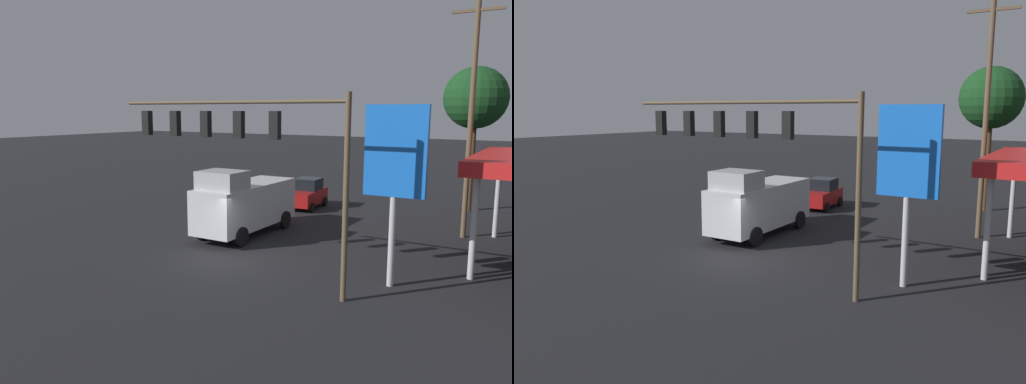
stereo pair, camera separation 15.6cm
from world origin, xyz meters
TOP-DOWN VIEW (x-y plane):
  - ground_plane at (0.00, 0.00)m, footprint 200.00×200.00m
  - traffic_signal_assembly at (-1.72, 1.86)m, footprint 9.91×0.43m
  - utility_pole at (-7.88, -9.56)m, footprint 2.40×0.26m
  - price_sign at (-6.84, -0.44)m, footprint 2.24×0.27m
  - hatchback_crossing at (2.46, -12.43)m, footprint 2.20×3.92m
  - delivery_truck at (2.03, -4.09)m, footprint 2.58×6.81m
  - street_tree at (-6.94, -17.12)m, footprint 3.90×3.90m

SIDE VIEW (x-z plane):
  - ground_plane at x=0.00m, z-range 0.00..0.00m
  - hatchback_crossing at x=2.46m, z-range -0.04..1.93m
  - delivery_truck at x=2.03m, z-range -0.10..3.48m
  - price_sign at x=-6.84m, z-range 1.40..8.09m
  - traffic_signal_assembly at x=-1.72m, z-range 1.96..9.03m
  - utility_pole at x=-7.88m, z-range 0.30..12.13m
  - street_tree at x=-6.94m, z-range 2.60..11.81m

